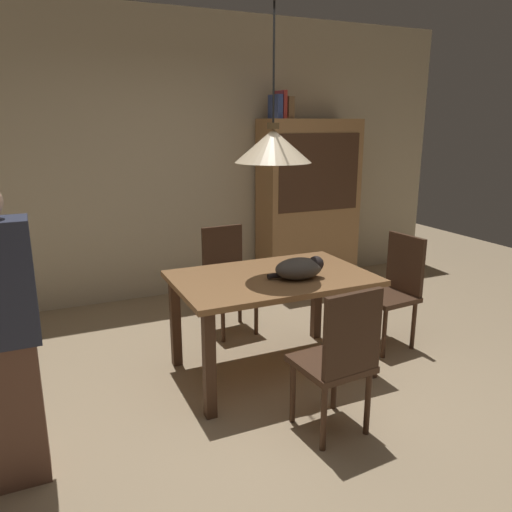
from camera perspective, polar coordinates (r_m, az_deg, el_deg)
ground at (r=3.40m, az=5.27°, el=-17.22°), size 10.00×10.00×0.00m
back_wall at (r=5.35m, az=-8.69°, el=10.99°), size 6.40×0.10×2.90m
dining_table at (r=3.61m, az=1.82°, el=-3.78°), size 1.40×0.90×0.75m
chair_near_front at (r=2.96m, az=9.56°, el=-11.25°), size 0.43×0.43×0.93m
chair_right_side at (r=4.25m, az=15.57°, el=-3.35°), size 0.43×0.43×0.93m
chair_far_back at (r=4.41m, az=-3.28°, el=-2.12°), size 0.43×0.43×0.93m
cat_sleeping at (r=3.50m, az=5.07°, el=-1.39°), size 0.39×0.25×0.16m
pendant_lamp at (r=3.42m, az=1.97°, el=12.53°), size 0.52×0.52×1.30m
hutch_bookcase at (r=5.64m, az=5.98°, el=5.55°), size 1.12×0.45×1.85m
book_blue_wide at (r=5.37m, az=2.23°, el=16.72°), size 0.06×0.24×0.24m
book_red_tall at (r=5.40m, az=2.85°, el=16.91°), size 0.04×0.22×0.28m
book_brown_thick at (r=5.43m, az=3.51°, el=16.58°), size 0.06×0.24×0.22m
person_standing at (r=2.75m, az=-27.08°, el=-8.75°), size 0.36×0.22×1.56m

